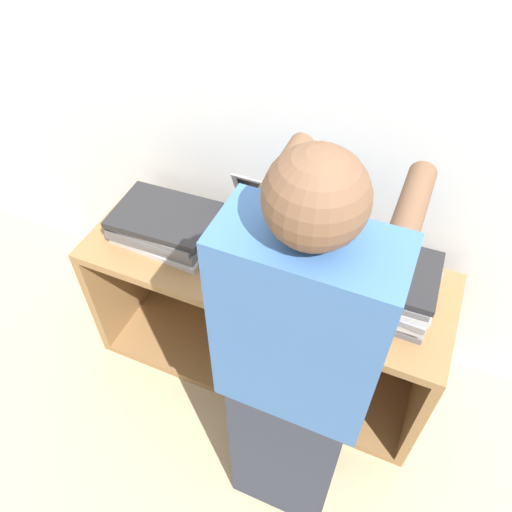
% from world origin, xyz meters
% --- Properties ---
extents(ground_plane, '(12.00, 12.00, 0.00)m').
position_xyz_m(ground_plane, '(0.00, 0.00, 0.00)').
color(ground_plane, tan).
extents(wall_back, '(8.00, 0.05, 2.40)m').
position_xyz_m(wall_back, '(0.00, 0.60, 1.20)').
color(wall_back, silver).
rests_on(wall_back, ground_plane).
extents(cart, '(1.40, 0.49, 0.64)m').
position_xyz_m(cart, '(0.00, 0.31, 0.32)').
color(cart, olive).
rests_on(cart, ground_plane).
extents(laptop_open, '(0.38, 0.37, 0.27)m').
position_xyz_m(laptop_open, '(0.00, 0.31, 0.70)').
color(laptop_open, gray).
rests_on(laptop_open, cart).
extents(laptop_stack_left, '(0.41, 0.29, 0.12)m').
position_xyz_m(laptop_stack_left, '(-0.41, 0.24, 0.70)').
color(laptop_stack_left, '#B7B7BC').
rests_on(laptop_stack_left, cart).
extents(laptop_stack_right, '(0.40, 0.29, 0.17)m').
position_xyz_m(laptop_stack_right, '(0.41, 0.25, 0.73)').
color(laptop_stack_right, slate).
rests_on(laptop_stack_right, cart).
extents(person, '(0.40, 0.52, 1.54)m').
position_xyz_m(person, '(0.29, -0.23, 0.77)').
color(person, '#2D3342').
rests_on(person, ground_plane).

